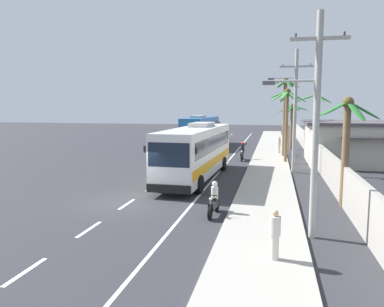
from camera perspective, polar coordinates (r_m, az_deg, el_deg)
ground_plane at (r=19.54m, az=-9.59°, el=-7.41°), size 160.00×160.00×0.00m
sidewalk_kerb at (r=27.93m, az=11.48°, el=-2.87°), size 3.20×90.00×0.14m
lane_markings at (r=32.76m, az=3.22°, el=-1.37°), size 3.36×71.00×0.01m
boundary_wall at (r=31.94m, az=18.47°, el=-0.17°), size 0.24×60.00×1.98m
coach_bus_foreground at (r=25.36m, az=0.72°, el=0.53°), size 3.23×12.33×3.73m
coach_bus_far_lane at (r=45.83m, az=1.32°, el=3.58°), size 3.12×11.32×3.79m
motorcycle_beside_bus at (r=34.21m, az=7.64°, el=0.08°), size 0.56×1.96×1.67m
motorcycle_trailing at (r=17.08m, az=3.34°, el=-7.27°), size 0.56×1.96×1.54m
pedestrian_near_kerb at (r=39.08m, az=13.06°, el=1.38°), size 0.36×0.36×1.71m
pedestrian_midwalk at (r=12.23m, az=12.44°, el=-11.80°), size 0.36×0.36×1.58m
utility_pole_nearest at (r=14.32m, az=18.05°, el=4.80°), size 2.96×0.24×8.23m
utility_pole_mid at (r=28.40m, az=15.24°, el=6.74°), size 3.16×0.24×8.91m
palm_nearest at (r=33.03m, az=14.19°, el=6.68°), size 3.11×3.24×6.37m
palm_second at (r=43.81m, az=14.92°, el=5.33°), size 3.42×3.27×5.16m
palm_third at (r=36.81m, az=13.90°, el=7.27°), size 2.68×2.44×7.54m
palm_fourth at (r=38.96m, az=18.24°, el=6.43°), size 3.05×3.06×6.24m
palm_farthest at (r=19.52m, az=22.38°, el=2.89°), size 2.94×2.95×5.35m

